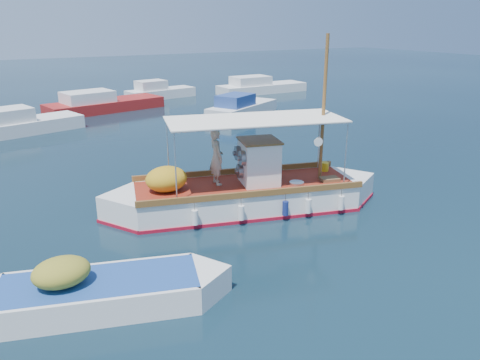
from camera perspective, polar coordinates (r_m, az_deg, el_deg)
ground at (r=16.91m, az=3.50°, el=-3.91°), size 160.00×160.00×0.00m
fishing_caique at (r=16.99m, az=0.39°, el=-1.70°), size 10.04×4.66×6.33m
dinghy at (r=11.99m, az=-16.97°, el=-13.23°), size 6.18×3.04×1.57m
bg_boat_nw at (r=31.62m, az=-25.01°, el=6.10°), size 6.91×4.01×1.80m
bg_boat_n at (r=37.26m, az=-16.51°, el=8.78°), size 9.09×4.52×1.80m
bg_boat_ne at (r=34.19m, az=0.12°, el=8.70°), size 6.72×5.04×1.80m
bg_boat_e at (r=45.29m, az=2.41°, el=11.20°), size 8.73×2.81×1.80m
bg_boat_far_n at (r=42.59m, az=-9.87°, el=10.46°), size 6.35×3.01×1.80m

